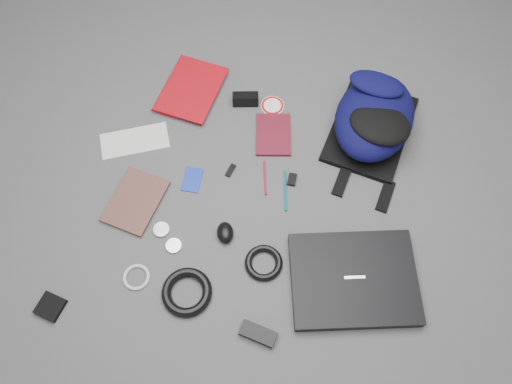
% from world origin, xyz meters
% --- Properties ---
extents(ground, '(4.00, 4.00, 0.00)m').
position_xyz_m(ground, '(0.00, 0.00, 0.00)').
color(ground, '#4F4F51').
rests_on(ground, ground).
extents(backpack, '(0.37, 0.47, 0.18)m').
position_xyz_m(backpack, '(0.37, 0.34, 0.09)').
color(backpack, black).
rests_on(backpack, ground).
extents(laptop, '(0.46, 0.39, 0.04)m').
position_xyz_m(laptop, '(0.36, -0.25, 0.02)').
color(laptop, black).
rests_on(laptop, ground).
extents(textbook_red, '(0.25, 0.31, 0.03)m').
position_xyz_m(textbook_red, '(-0.43, 0.40, 0.02)').
color(textbook_red, maroon).
rests_on(textbook_red, ground).
extents(comic_book, '(0.20, 0.25, 0.02)m').
position_xyz_m(comic_book, '(-0.48, -0.09, 0.01)').
color(comic_book, '#B34C0C').
rests_on(comic_book, ground).
extents(envelope, '(0.27, 0.20, 0.00)m').
position_xyz_m(envelope, '(-0.48, 0.13, 0.00)').
color(envelope, silver).
rests_on(envelope, ground).
extents(dvd_case, '(0.16, 0.20, 0.01)m').
position_xyz_m(dvd_case, '(0.02, 0.25, 0.01)').
color(dvd_case, '#480E18').
rests_on(dvd_case, ground).
extents(compact_camera, '(0.10, 0.05, 0.05)m').
position_xyz_m(compact_camera, '(-0.11, 0.37, 0.03)').
color(compact_camera, black).
rests_on(compact_camera, ground).
extents(sticker_disc, '(0.12, 0.12, 0.00)m').
position_xyz_m(sticker_disc, '(-0.01, 0.38, 0.00)').
color(sticker_disc, white).
rests_on(sticker_disc, ground).
extents(pen_teal, '(0.04, 0.16, 0.01)m').
position_xyz_m(pen_teal, '(0.10, 0.03, 0.00)').
color(pen_teal, '#0C586C').
rests_on(pen_teal, ground).
extents(pen_red, '(0.04, 0.13, 0.01)m').
position_xyz_m(pen_red, '(0.02, 0.07, 0.00)').
color(pen_red, '#B60E31').
rests_on(pen_red, ground).
extents(id_badge, '(0.06, 0.10, 0.00)m').
position_xyz_m(id_badge, '(-0.23, 0.01, 0.00)').
color(id_badge, '#172EB0').
rests_on(id_badge, ground).
extents(usb_black, '(0.03, 0.06, 0.01)m').
position_xyz_m(usb_black, '(-0.11, 0.08, 0.00)').
color(usb_black, black).
rests_on(usb_black, ground).
extents(key_fob, '(0.03, 0.05, 0.01)m').
position_xyz_m(key_fob, '(0.12, 0.08, 0.01)').
color(key_fob, black).
rests_on(key_fob, ground).
extents(mouse, '(0.08, 0.09, 0.04)m').
position_xyz_m(mouse, '(-0.07, -0.17, 0.02)').
color(mouse, black).
rests_on(mouse, ground).
extents(headphone_left, '(0.06, 0.06, 0.01)m').
position_xyz_m(headphone_left, '(-0.29, -0.19, 0.01)').
color(headphone_left, '#ACACAF').
rests_on(headphone_left, ground).
extents(headphone_right, '(0.06, 0.06, 0.01)m').
position_xyz_m(headphone_right, '(-0.23, -0.24, 0.01)').
color(headphone_right, silver).
rests_on(headphone_right, ground).
extents(cable_coil, '(0.14, 0.14, 0.02)m').
position_xyz_m(cable_coil, '(0.07, -0.24, 0.01)').
color(cable_coil, black).
rests_on(cable_coil, ground).
extents(power_brick, '(0.12, 0.07, 0.03)m').
position_xyz_m(power_brick, '(0.10, -0.47, 0.01)').
color(power_brick, black).
rests_on(power_brick, ground).
extents(power_cord_coil, '(0.18, 0.18, 0.03)m').
position_xyz_m(power_cord_coil, '(-0.15, -0.39, 0.02)').
color(power_cord_coil, black).
rests_on(power_cord_coil, ground).
extents(pouch, '(0.09, 0.09, 0.02)m').
position_xyz_m(pouch, '(-0.56, -0.51, 0.01)').
color(pouch, black).
rests_on(pouch, ground).
extents(white_cable_coil, '(0.09, 0.09, 0.01)m').
position_xyz_m(white_cable_coil, '(-0.32, -0.37, 0.01)').
color(white_cable_coil, silver).
rests_on(white_cable_coil, ground).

